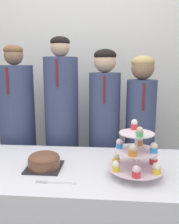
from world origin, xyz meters
The scene contains 9 objects.
wall_back centered at (0.00, 1.52, 1.35)m, with size 9.00×0.06×2.70m.
table centered at (0.00, 0.37, 0.38)m, with size 1.71×0.74×0.76m.
round_cake centered at (-0.11, 0.33, 0.81)m, with size 0.21×0.21×0.10m.
cake_knife centered at (-0.04, 0.14, 0.76)m, with size 0.22×0.02×0.01m.
cupcake_stand centered at (0.44, 0.27, 0.90)m, with size 0.31×0.31×0.32m.
student_0 centered at (-0.54, 0.98, 0.74)m, with size 0.31×0.32×1.57m.
student_1 centered at (-0.13, 0.98, 0.77)m, with size 0.29×0.30×1.63m.
student_2 centered at (0.25, 0.98, 0.74)m, with size 0.27×0.27×1.53m.
student_3 centered at (0.56, 0.98, 0.73)m, with size 0.25×0.26×1.48m.
Camera 1 is at (0.28, -1.03, 1.39)m, focal length 38.00 mm.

